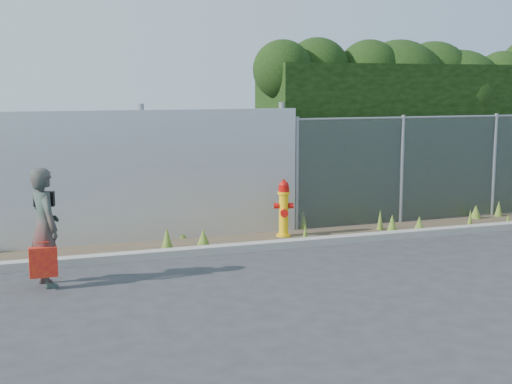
{
  "coord_description": "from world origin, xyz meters",
  "views": [
    {
      "loc": [
        -3.9,
        -8.63,
        2.61
      ],
      "look_at": [
        -0.3,
        1.4,
        1.0
      ],
      "focal_mm": 50.0,
      "sensor_mm": 36.0,
      "label": 1
    }
  ],
  "objects": [
    {
      "name": "corrugated_fence",
      "position": [
        -3.25,
        3.01,
        1.1
      ],
      "size": [
        8.5,
        0.21,
        2.3
      ],
      "color": "silver",
      "rests_on": "ground"
    },
    {
      "name": "fire_hydrant",
      "position": [
        0.62,
        2.54,
        0.49
      ],
      "size": [
        0.34,
        0.3,
        1.01
      ],
      "rotation": [
        0.0,
        0.0,
        -0.31
      ],
      "color": "yellow",
      "rests_on": "ground"
    },
    {
      "name": "chainlink_fence",
      "position": [
        4.25,
        3.0,
        1.03
      ],
      "size": [
        6.5,
        0.07,
        2.05
      ],
      "color": "gray",
      "rests_on": "ground"
    },
    {
      "name": "red_tote_bag",
      "position": [
        -3.47,
        0.62,
        0.37
      ],
      "size": [
        0.35,
        0.13,
        0.46
      ],
      "rotation": [
        0.0,
        0.0,
        0.01
      ],
      "color": "red"
    },
    {
      "name": "curb",
      "position": [
        0.0,
        1.8,
        0.06
      ],
      "size": [
        16.0,
        0.22,
        0.12
      ],
      "primitive_type": "cube",
      "color": "#9A968B",
      "rests_on": "ground"
    },
    {
      "name": "weed_strip",
      "position": [
        0.52,
        2.45,
        0.09
      ],
      "size": [
        16.0,
        1.33,
        0.53
      ],
      "color": "#4A3A2A",
      "rests_on": "ground"
    },
    {
      "name": "woman",
      "position": [
        -3.42,
        0.83,
        0.78
      ],
      "size": [
        0.52,
        0.65,
        1.56
      ],
      "primitive_type": "imported",
      "rotation": [
        0.0,
        0.0,
        1.86
      ],
      "color": "#0E5D4F",
      "rests_on": "ground"
    },
    {
      "name": "black_shoulder_bag",
      "position": [
        -3.4,
        0.97,
        1.13
      ],
      "size": [
        0.26,
        0.11,
        0.19
      ],
      "rotation": [
        0.0,
        0.0,
        -0.29
      ],
      "color": "black"
    },
    {
      "name": "ground",
      "position": [
        0.0,
        0.0,
        0.0
      ],
      "size": [
        80.0,
        80.0,
        0.0
      ],
      "primitive_type": "plane",
      "color": "#313133",
      "rests_on": "ground"
    },
    {
      "name": "hedge",
      "position": [
        4.47,
        4.04,
        2.0
      ],
      "size": [
        7.66,
        1.9,
        3.63
      ],
      "color": "black",
      "rests_on": "ground"
    }
  ]
}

